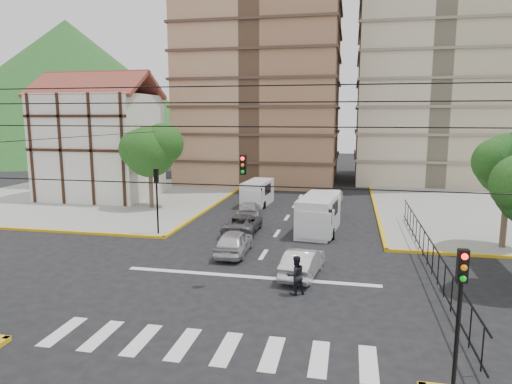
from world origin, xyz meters
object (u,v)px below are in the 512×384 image
(traffic_light_se, at_px, (460,301))
(van_right_lane, at_px, (318,216))
(car_white_front_right, at_px, (303,262))
(pedestrian_crosswalk, at_px, (296,275))
(traffic_light_nw, at_px, (157,190))
(van_left_lane, at_px, (257,194))
(car_silver_front_left, at_px, (234,242))

(traffic_light_se, height_order, van_right_lane, traffic_light_se)
(car_white_front_right, bearing_deg, pedestrian_crosswalk, 96.29)
(traffic_light_nw, distance_m, car_white_front_right, 12.18)
(van_left_lane, distance_m, car_silver_front_left, 14.80)
(traffic_light_nw, relative_size, pedestrian_crosswalk, 2.43)
(traffic_light_se, relative_size, pedestrian_crosswalk, 2.43)
(van_right_lane, relative_size, van_left_lane, 1.17)
(car_silver_front_left, height_order, car_white_front_right, car_silver_front_left)
(car_white_front_right, xyz_separation_m, pedestrian_crosswalk, (-0.06, -2.54, 0.21))
(traffic_light_se, distance_m, van_right_lane, 19.21)
(traffic_light_se, height_order, traffic_light_nw, same)
(traffic_light_nw, distance_m, van_right_lane, 11.11)
(van_left_lane, height_order, pedestrian_crosswalk, van_left_lane)
(van_right_lane, bearing_deg, car_silver_front_left, -120.51)
(traffic_light_se, bearing_deg, pedestrian_crosswalk, 126.11)
(traffic_light_nw, relative_size, van_left_lane, 0.88)
(traffic_light_se, height_order, car_silver_front_left, traffic_light_se)
(traffic_light_nw, bearing_deg, traffic_light_se, -45.00)
(traffic_light_nw, height_order, car_silver_front_left, traffic_light_nw)
(traffic_light_se, bearing_deg, car_silver_front_left, 127.11)
(traffic_light_se, bearing_deg, van_left_lane, 112.27)
(pedestrian_crosswalk, bearing_deg, van_right_lane, -125.23)
(traffic_light_se, relative_size, traffic_light_nw, 1.00)
(van_right_lane, relative_size, pedestrian_crosswalk, 3.24)
(car_silver_front_left, xyz_separation_m, car_white_front_right, (4.31, -2.83, -0.03))
(pedestrian_crosswalk, bearing_deg, traffic_light_se, 92.06)
(pedestrian_crosswalk, bearing_deg, car_white_front_right, -125.37)
(van_right_lane, bearing_deg, car_white_front_right, -84.29)
(traffic_light_nw, distance_m, pedestrian_crosswalk, 13.51)
(traffic_light_se, distance_m, car_silver_front_left, 15.94)
(traffic_light_se, bearing_deg, van_right_lane, 105.23)
(van_left_lane, xyz_separation_m, pedestrian_crosswalk, (5.92, -20.07, -0.16))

